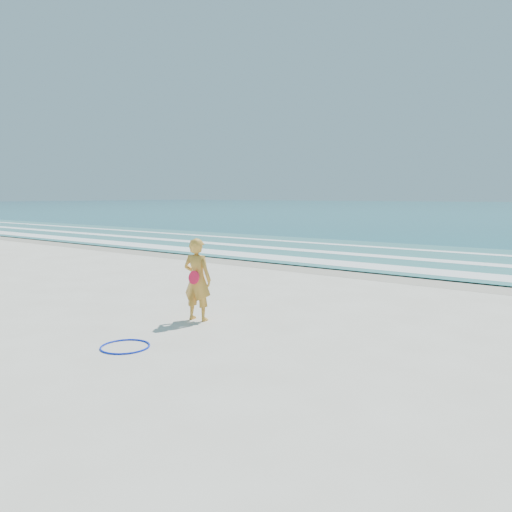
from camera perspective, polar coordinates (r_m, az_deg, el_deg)
The scene contains 8 objects.
ground at distance 10.17m, azimuth -16.03°, elevation -7.60°, with size 400.00×400.00×0.00m, color silver.
wet_sand at distance 17.03m, azimuth 8.91°, elevation -1.59°, with size 400.00×2.40×0.00m, color #B2A893.
shallow at distance 21.53m, azimuth 15.21°, elevation 0.14°, with size 400.00×10.00×0.01m, color #59B7AD.
foam_near at distance 18.17m, azimuth 10.85°, elevation -0.94°, with size 400.00×1.40×0.01m, color white.
foam_mid at distance 20.80m, azimuth 14.39°, elevation -0.05°, with size 400.00×0.90×0.01m, color white.
foam_far at distance 23.86m, azimuth 17.45°, elevation 0.72°, with size 400.00×0.60×0.01m, color white.
hoop at distance 8.68m, azimuth -14.73°, elevation -9.97°, with size 0.82×0.82×0.03m, color #0B27D7.
woman at distance 10.07m, azimuth -6.73°, elevation -2.67°, with size 0.67×0.51×1.66m.
Camera 1 is at (7.92, -5.87, 2.51)m, focal length 35.00 mm.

